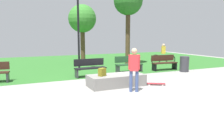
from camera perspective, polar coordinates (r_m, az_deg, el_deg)
The scene contains 14 objects.
ground_plane at distance 9.67m, azimuth 1.31°, elevation -4.10°, with size 28.00×28.00×0.00m, color gray.
grass_lawn at distance 16.81m, azimuth -10.09°, elevation 1.14°, with size 26.60×12.66×0.01m, color #2D6B28.
concrete_ledge at distance 8.96m, azimuth 1.13°, elevation -3.54°, with size 2.33×1.07×0.48m, color gray.
backpack_on_ledge at distance 8.59m, azimuth -2.65°, elevation -1.37°, with size 0.28×0.20×0.32m, color olive.
skater_performing_trick at distance 7.93m, azimuth 5.91°, elevation 0.10°, with size 0.39×0.33×1.64m.
skateboard_by_ledge at distance 9.31m, azimuth 11.55°, elevation -4.35°, with size 0.80×0.57×0.08m.
park_bench_far_right at distance 10.97m, azimuth -5.86°, elevation -0.09°, with size 1.61×0.49×0.91m.
park_bench_center_lawn at distance 12.34m, azimuth 4.44°, elevation 0.87°, with size 1.60×0.47×0.91m.
park_bench_near_lamppost at distance 13.36m, azimuth 13.66°, elevation 1.24°, with size 1.62×0.53×0.91m.
tree_slender_maple at distance 15.74m, azimuth 4.32°, elevation 16.82°, with size 2.04×2.04×5.54m.
tree_young_birch at distance 16.49m, azimuth -7.91°, elevation 12.42°, with size 2.07×2.07×4.37m.
lamp_post at distance 12.91m, azimuth -8.97°, elevation 11.43°, with size 0.28×0.28×4.66m.
trash_bin at distance 13.13m, azimuth 18.70°, elevation 0.76°, with size 0.52×0.52×0.89m, color #333338.
cyclist_on_bicycle at distance 16.32m, azimuth 13.48°, elevation 3.04°, with size 1.69×0.78×1.52m.
Camera 1 is at (-4.09, -8.50, 2.09)m, focal length 34.35 mm.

